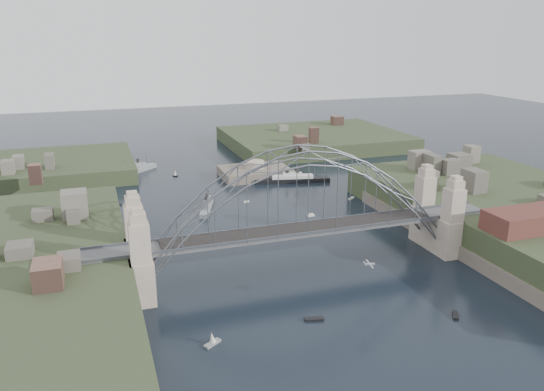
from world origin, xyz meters
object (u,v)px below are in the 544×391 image
(bridge, at_px, (302,210))
(naval_cruiser_far, at_px, (136,170))
(fort_island, at_px, (255,178))
(wharf_shed, at_px, (534,219))
(naval_cruiser_near, at_px, (207,206))
(ocean_liner, at_px, (292,179))

(bridge, bearing_deg, naval_cruiser_far, 105.46)
(fort_island, height_order, wharf_shed, wharf_shed)
(wharf_shed, bearing_deg, bridge, 162.35)
(naval_cruiser_far, bearing_deg, fort_island, -26.62)
(bridge, height_order, naval_cruiser_near, bridge)
(naval_cruiser_near, height_order, naval_cruiser_far, naval_cruiser_far)
(fort_island, relative_size, wharf_shed, 1.10)
(wharf_shed, distance_m, naval_cruiser_near, 79.10)
(wharf_shed, relative_size, ocean_liner, 0.84)
(bridge, xyz_separation_m, naval_cruiser_far, (-24.40, 88.24, -11.37))
(fort_island, relative_size, naval_cruiser_near, 1.31)
(bridge, xyz_separation_m, fort_island, (12.00, 70.00, -12.66))
(bridge, bearing_deg, naval_cruiser_near, 102.79)
(bridge, relative_size, fort_island, 3.82)
(naval_cruiser_near, relative_size, naval_cruiser_far, 1.12)
(bridge, bearing_deg, ocean_liner, 70.52)
(bridge, height_order, ocean_liner, bridge)
(naval_cruiser_near, relative_size, ocean_liner, 0.71)
(naval_cruiser_near, xyz_separation_m, naval_cruiser_far, (-14.59, 45.00, 0.17))
(wharf_shed, height_order, naval_cruiser_near, wharf_shed)
(wharf_shed, xyz_separation_m, naval_cruiser_near, (-53.82, 57.24, -9.21))
(fort_island, distance_m, naval_cruiser_far, 40.74)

